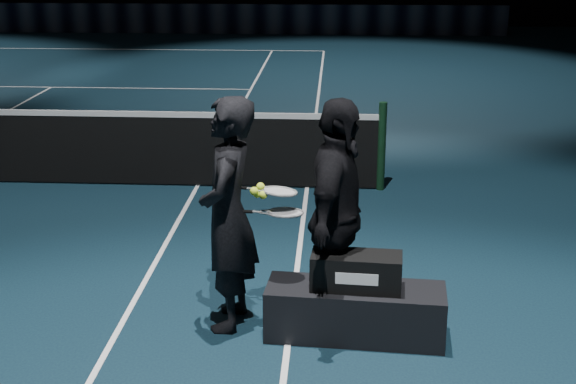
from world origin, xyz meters
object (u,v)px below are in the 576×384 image
at_px(player_bench, 355,312).
at_px(player_a, 228,215).
at_px(racket_bag, 356,271).
at_px(tennis_balls, 260,192).
at_px(racket_lower, 285,212).
at_px(player_b, 336,217).
at_px(racket_upper, 279,191).

distance_m(player_bench, player_a, 1.26).
relative_size(racket_bag, tennis_balls, 5.82).
bearing_deg(racket_lower, racket_bag, -15.22).
relative_size(racket_bag, player_b, 0.37).
xyz_separation_m(player_bench, racket_upper, (-0.61, 0.20, 0.92)).
bearing_deg(racket_lower, tennis_balls, 178.53).
relative_size(player_b, tennis_balls, 15.72).
height_order(player_bench, racket_bag, racket_bag).
xyz_separation_m(racket_lower, tennis_balls, (-0.19, 0.01, 0.16)).
xyz_separation_m(player_b, racket_lower, (-0.40, 0.00, 0.03)).
bearing_deg(racket_bag, racket_lower, 168.80).
distance_m(player_b, racket_upper, 0.49).
relative_size(racket_lower, tennis_balls, 5.67).
bearing_deg(racket_lower, player_b, -0.00).
xyz_separation_m(racket_bag, tennis_balls, (-0.76, 0.16, 0.58)).
bearing_deg(player_bench, racket_upper, 166.53).
distance_m(racket_bag, tennis_balls, 0.97).
relative_size(player_a, player_b, 1.00).
bearing_deg(player_a, racket_bag, 84.33).
relative_size(player_bench, racket_upper, 2.05).
distance_m(player_bench, racket_bag, 0.35).
bearing_deg(player_bench, player_b, 140.73).
height_order(player_a, racket_upper, player_a).
distance_m(player_b, tennis_balls, 0.63).
bearing_deg(racket_upper, tennis_balls, -170.43).
height_order(racket_lower, racket_upper, racket_upper).
bearing_deg(racket_lower, player_bench, -15.22).
distance_m(player_bench, racket_upper, 1.12).
xyz_separation_m(racket_lower, racket_upper, (-0.05, 0.04, 0.16)).
relative_size(player_b, racket_lower, 2.77).
xyz_separation_m(player_bench, racket_lower, (-0.56, 0.16, 0.76)).
distance_m(player_bench, player_b, 0.77).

